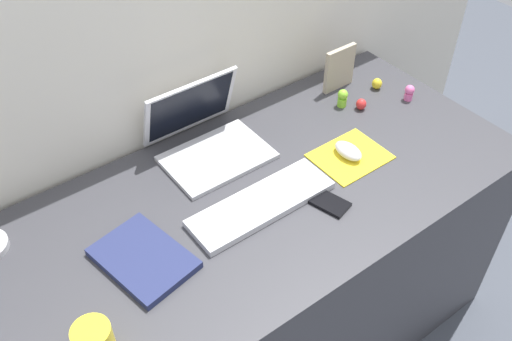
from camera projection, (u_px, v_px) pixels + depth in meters
ground_plane at (256, 340)px, 2.04m from camera, size 6.00×6.00×0.00m
back_wall at (180, 126)px, 1.79m from camera, size 2.77×0.05×1.46m
desk at (256, 278)px, 1.79m from camera, size 1.57×0.72×0.74m
laptop at (206, 134)px, 1.66m from camera, size 0.30×0.28×0.21m
keyboard at (261, 204)px, 1.51m from camera, size 0.41×0.13×0.02m
mousepad at (350, 156)px, 1.66m from camera, size 0.21×0.17×0.00m
mouse at (348, 151)px, 1.65m from camera, size 0.06×0.10×0.03m
cell_phone at (325, 201)px, 1.52m from camera, size 0.10×0.14×0.01m
notebook_pad at (143, 258)px, 1.37m from camera, size 0.21×0.27×0.02m
picture_frame at (339, 68)px, 1.88m from camera, size 0.12×0.02×0.15m
toy_figurine_red at (361, 104)px, 1.82m from camera, size 0.03×0.03×0.04m
toy_figurine_yellow at (377, 84)px, 1.91m from camera, size 0.03×0.03×0.04m
toy_figurine_pink at (409, 92)px, 1.86m from camera, size 0.03×0.03×0.05m
toy_figurine_lime at (342, 98)px, 1.83m from camera, size 0.03×0.03×0.06m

